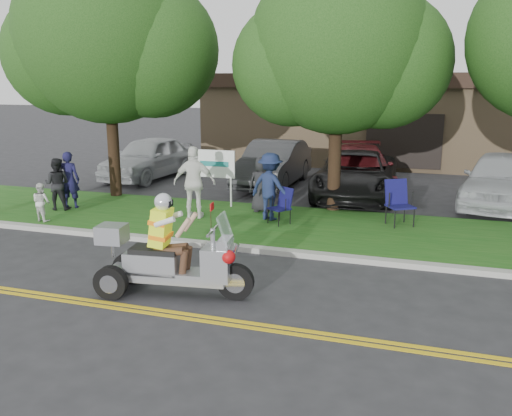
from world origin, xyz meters
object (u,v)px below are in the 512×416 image
(lawn_chair_a, at_px, (282,203))
(spectator_adult_left, at_px, (69,180))
(parked_car_far_left, at_px, (149,158))
(lawn_chair_b, at_px, (398,200))
(spectator_adult_right, at_px, (194,183))
(parked_car_mid, at_px, (356,175))
(parked_car_far_right, at_px, (501,179))
(parked_car_left, at_px, (273,164))
(parked_car_right, at_px, (359,169))
(trike_scooter, at_px, (168,260))
(spectator_adult_mid, at_px, (57,184))

(lawn_chair_a, xyz_separation_m, spectator_adult_left, (-6.32, -0.18, 0.30))
(lawn_chair_a, bearing_deg, parked_car_far_left, 176.29)
(lawn_chair_b, relative_size, spectator_adult_right, 0.60)
(parked_car_mid, bearing_deg, parked_car_far_left, 169.58)
(spectator_adult_right, height_order, parked_car_far_right, spectator_adult_right)
(lawn_chair_a, distance_m, parked_car_left, 5.62)
(parked_car_far_right, bearing_deg, spectator_adult_left, -147.86)
(spectator_adult_left, xyz_separation_m, parked_car_left, (4.54, 5.51, -0.12))
(parked_car_right, bearing_deg, parked_car_mid, -99.46)
(lawn_chair_b, xyz_separation_m, spectator_adult_left, (-9.15, -0.99, 0.17))
(trike_scooter, relative_size, parked_car_right, 0.54)
(trike_scooter, bearing_deg, parked_car_right, 71.62)
(trike_scooter, height_order, lawn_chair_b, trike_scooter)
(spectator_adult_mid, height_order, parked_car_far_left, parked_car_far_left)
(parked_car_left, relative_size, parked_car_far_right, 1.01)
(spectator_adult_left, relative_size, parked_car_far_left, 0.35)
(lawn_chair_b, height_order, spectator_adult_left, spectator_adult_left)
(parked_car_right, bearing_deg, parked_car_far_left, 169.05)
(parked_car_far_left, height_order, parked_car_left, parked_car_far_left)
(parked_car_mid, bearing_deg, spectator_adult_right, -132.71)
(spectator_adult_mid, distance_m, spectator_adult_right, 4.13)
(spectator_adult_left, height_order, parked_car_mid, spectator_adult_left)
(parked_car_left, bearing_deg, lawn_chair_b, -43.93)
(spectator_adult_right, relative_size, parked_car_left, 0.40)
(lawn_chair_a, relative_size, parked_car_mid, 0.17)
(trike_scooter, relative_size, lawn_chair_a, 3.03)
(spectator_adult_right, bearing_deg, lawn_chair_b, -179.55)
(trike_scooter, xyz_separation_m, parked_car_mid, (2.05, 9.23, 0.10))
(spectator_adult_mid, relative_size, parked_car_left, 0.30)
(parked_car_far_left, bearing_deg, spectator_adult_right, -46.72)
(spectator_adult_right, bearing_deg, parked_car_far_right, -160.97)
(trike_scooter, xyz_separation_m, parked_car_left, (-1.03, 10.32, 0.16))
(lawn_chair_a, distance_m, spectator_adult_left, 6.32)
(trike_scooter, distance_m, lawn_chair_b, 6.82)
(spectator_adult_mid, distance_m, parked_car_far_right, 13.01)
(spectator_adult_mid, xyz_separation_m, parked_car_far_right, (12.10, 4.79, -0.02))
(parked_car_mid, bearing_deg, parked_car_far_right, -1.93)
(spectator_adult_mid, xyz_separation_m, parked_car_far_left, (-0.28, 5.81, -0.04))
(spectator_adult_right, distance_m, parked_car_left, 5.54)
(lawn_chair_b, height_order, parked_car_far_right, parked_car_far_right)
(lawn_chair_a, xyz_separation_m, spectator_adult_right, (-2.38, -0.17, 0.44))
(trike_scooter, relative_size, parked_car_far_left, 0.60)
(parked_car_right, bearing_deg, trike_scooter, -111.93)
(trike_scooter, bearing_deg, parked_car_left, 88.48)
(parked_car_left, xyz_separation_m, parked_car_right, (3.06, -0.03, -0.04))
(parked_car_far_left, xyz_separation_m, parked_car_far_right, (12.38, -1.03, 0.02))
(lawn_chair_b, distance_m, parked_car_left, 6.46)
(lawn_chair_a, xyz_separation_m, parked_car_far_right, (5.60, 4.29, 0.19))
(spectator_adult_left, height_order, parked_car_far_right, spectator_adult_left)
(lawn_chair_a, relative_size, parked_car_far_left, 0.20)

